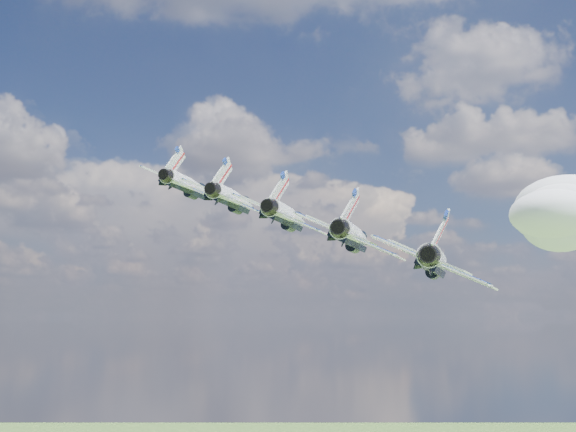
% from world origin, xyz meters
% --- Properties ---
extents(cloud_far, '(60.26, 47.35, 23.67)m').
position_xyz_m(cloud_far, '(55.59, 219.28, 186.18)').
color(cloud_far, white).
extents(jet_0, '(14.99, 18.79, 9.44)m').
position_xyz_m(jet_0, '(-32.30, 20.36, 163.52)').
color(jet_0, white).
extents(jet_1, '(14.99, 18.79, 9.44)m').
position_xyz_m(jet_1, '(-24.28, 13.34, 160.21)').
color(jet_1, white).
extents(jet_2, '(14.99, 18.79, 9.44)m').
position_xyz_m(jet_2, '(-16.27, 6.33, 156.89)').
color(jet_2, silver).
extents(jet_3, '(14.99, 18.79, 9.44)m').
position_xyz_m(jet_3, '(-8.26, -0.68, 153.57)').
color(jet_3, white).
extents(jet_4, '(14.99, 18.79, 9.44)m').
position_xyz_m(jet_4, '(-0.25, -7.69, 150.26)').
color(jet_4, white).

